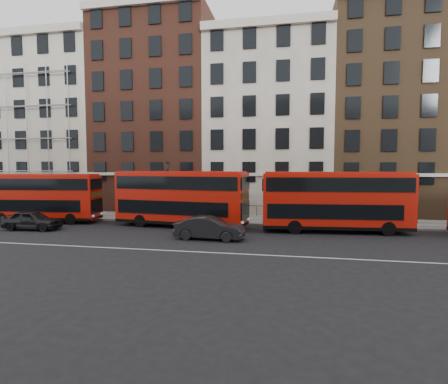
% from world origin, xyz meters
% --- Properties ---
extents(ground, '(120.00, 120.00, 0.00)m').
position_xyz_m(ground, '(0.00, 0.00, 0.00)').
color(ground, black).
rests_on(ground, ground).
extents(pavement, '(80.00, 5.00, 0.15)m').
position_xyz_m(pavement, '(0.00, 10.50, 0.07)').
color(pavement, slate).
rests_on(pavement, ground).
extents(kerb, '(80.00, 0.30, 0.16)m').
position_xyz_m(kerb, '(0.00, 8.00, 0.08)').
color(kerb, gray).
rests_on(kerb, ground).
extents(road_centre_line, '(70.00, 0.12, 0.01)m').
position_xyz_m(road_centre_line, '(0.00, -2.00, 0.01)').
color(road_centre_line, white).
rests_on(road_centre_line, ground).
extents(building_terrace, '(64.00, 11.95, 22.00)m').
position_xyz_m(building_terrace, '(-0.31, 17.88, 10.24)').
color(building_terrace, beige).
rests_on(building_terrace, ground).
extents(bus_a, '(10.45, 3.58, 4.30)m').
position_xyz_m(bus_a, '(-19.39, 6.00, 2.31)').
color(bus_a, red).
rests_on(bus_a, ground).
extents(bus_b, '(11.16, 4.05, 4.59)m').
position_xyz_m(bus_b, '(-6.42, 6.01, 2.46)').
color(bus_b, red).
rests_on(bus_b, ground).
extents(bus_c, '(11.04, 3.48, 4.57)m').
position_xyz_m(bus_c, '(5.72, 6.00, 2.45)').
color(bus_c, red).
rests_on(bus_c, ground).
extents(car_rear, '(4.60, 2.10, 1.53)m').
position_xyz_m(car_rear, '(-17.44, 2.53, 0.76)').
color(car_rear, black).
rests_on(car_rear, ground).
extents(car_front, '(4.80, 1.85, 1.56)m').
position_xyz_m(car_front, '(-2.94, 1.62, 0.78)').
color(car_front, black).
rests_on(car_front, ground).
extents(lamp_post_left, '(0.44, 0.44, 5.33)m').
position_xyz_m(lamp_post_left, '(-8.63, 9.13, 3.08)').
color(lamp_post_left, black).
rests_on(lamp_post_left, pavement).
extents(iron_railings, '(6.60, 0.06, 1.00)m').
position_xyz_m(iron_railings, '(0.00, 12.70, 0.65)').
color(iron_railings, black).
rests_on(iron_railings, pavement).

